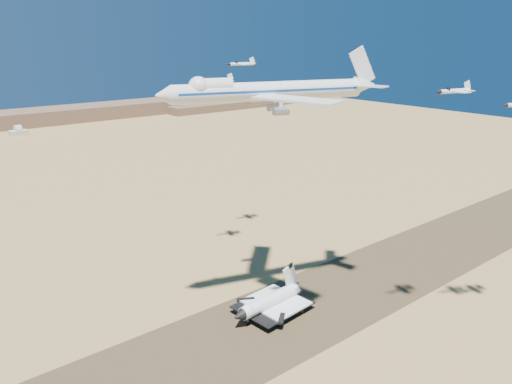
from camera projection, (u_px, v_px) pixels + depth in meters
ground at (255, 332)px, 188.44m from camera, size 1200.00×1200.00×0.00m
runway at (255, 332)px, 188.43m from camera, size 600.00×50.00×0.06m
ridgeline at (28, 120)px, 616.13m from camera, size 960.00×90.00×18.00m
shuttle at (269, 302)px, 199.69m from camera, size 36.57×24.38×17.97m
carrier_747 at (264, 91)px, 173.68m from camera, size 82.89×61.67×20.79m
crew_a at (290, 315)px, 198.03m from camera, size 0.45×0.61×1.55m
crew_b at (303, 311)px, 200.56m from camera, size 0.95×1.05×1.88m
crew_c at (302, 312)px, 200.19m from camera, size 1.20×1.07×1.85m
chase_jet_a at (454, 91)px, 157.21m from camera, size 15.32×8.75×3.87m
chase_jet_e at (219, 80)px, 221.93m from camera, size 14.84×8.68×3.79m
chase_jet_f at (241, 64)px, 243.88m from camera, size 15.94×9.09×4.02m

